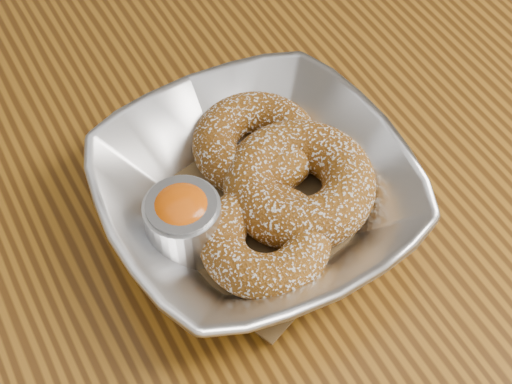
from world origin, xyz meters
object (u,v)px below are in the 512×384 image
serving_bowl (256,196)px  donut_back (256,144)px  table (235,207)px  donut_front (265,240)px  donut_extra (299,184)px  ramekin (183,221)px

serving_bowl → donut_back: size_ratio=2.30×
table → donut_front: (-0.03, -0.11, 0.12)m
donut_front → table: bearing=73.1°
serving_bowl → donut_extra: (0.03, -0.01, 0.00)m
table → donut_front: bearing=-106.9°
donut_front → donut_extra: 0.05m
serving_bowl → table: bearing=74.2°
table → donut_extra: donut_extra is taller
table → donut_extra: size_ratio=11.47×
serving_bowl → donut_back: (0.02, 0.04, 0.00)m
serving_bowl → donut_extra: serving_bowl is taller
donut_extra → serving_bowl: bearing=166.7°
serving_bowl → ramekin: bearing=179.7°
serving_bowl → donut_extra: bearing=-13.3°
donut_extra → ramekin: ramekin is taller
donut_extra → donut_back: bearing=99.5°
donut_back → donut_front: bearing=-114.6°
table → serving_bowl: size_ratio=5.76×
table → serving_bowl: (-0.02, -0.08, 0.12)m
serving_bowl → ramekin: 0.05m
serving_bowl → donut_extra: 0.03m
donut_back → donut_extra: donut_extra is taller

